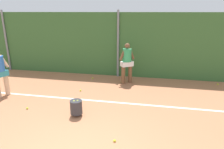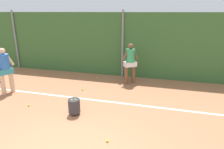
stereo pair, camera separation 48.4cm
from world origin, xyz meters
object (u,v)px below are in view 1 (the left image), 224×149
at_px(tennis_ball_0, 93,78).
at_px(tennis_ball_1, 80,90).
at_px(ball_hopper, 76,107).
at_px(tennis_ball_3, 115,141).
at_px(tennis_ball_2, 27,108).
at_px(player_backcourt_far, 127,61).
at_px(tennis_ball_4, 218,84).

bearing_deg(tennis_ball_0, tennis_ball_1, -91.72).
bearing_deg(ball_hopper, tennis_ball_3, -37.33).
height_order(tennis_ball_1, tennis_ball_3, same).
relative_size(tennis_ball_0, tennis_ball_2, 1.00).
distance_m(ball_hopper, tennis_ball_2, 1.74).
bearing_deg(player_backcourt_far, ball_hopper, 35.43).
xyz_separation_m(ball_hopper, tennis_ball_3, (1.36, -1.04, -0.26)).
height_order(player_backcourt_far, tennis_ball_2, player_backcourt_far).
bearing_deg(tennis_ball_2, tennis_ball_0, 70.10).
bearing_deg(ball_hopper, tennis_ball_1, 106.30).
bearing_deg(tennis_ball_4, ball_hopper, -143.52).
xyz_separation_m(ball_hopper, tennis_ball_1, (-0.55, 1.89, -0.26)).
xyz_separation_m(player_backcourt_far, tennis_ball_2, (-2.84, -3.12, -0.95)).
bearing_deg(tennis_ball_1, ball_hopper, -73.70).
relative_size(ball_hopper, tennis_ball_4, 7.78).
bearing_deg(tennis_ball_2, ball_hopper, -3.33).
distance_m(tennis_ball_2, tennis_ball_4, 7.64).
bearing_deg(tennis_ball_0, player_backcourt_far, -8.37).
relative_size(player_backcourt_far, tennis_ball_1, 26.58).
height_order(tennis_ball_0, tennis_ball_4, same).
relative_size(tennis_ball_2, tennis_ball_4, 1.00).
xyz_separation_m(tennis_ball_1, tennis_ball_2, (-1.17, -1.79, 0.00)).
bearing_deg(tennis_ball_4, tennis_ball_2, -151.84).
bearing_deg(ball_hopper, tennis_ball_4, 36.48).
bearing_deg(tennis_ball_1, tennis_ball_2, -123.08).
distance_m(tennis_ball_1, tennis_ball_2, 2.14).
bearing_deg(player_backcourt_far, tennis_ball_1, 2.98).
xyz_separation_m(tennis_ball_3, tennis_ball_4, (3.65, 4.74, 0.00)).
relative_size(tennis_ball_0, tennis_ball_4, 1.00).
relative_size(ball_hopper, tennis_ball_3, 7.78).
distance_m(tennis_ball_2, tennis_ball_3, 3.28).
xyz_separation_m(tennis_ball_0, tennis_ball_3, (1.87, -4.49, 0.00)).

